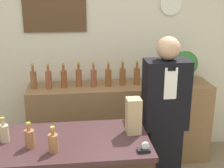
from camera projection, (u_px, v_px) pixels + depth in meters
back_wall at (98, 46)px, 3.68m from camera, size 5.20×0.09×2.70m
back_shelf at (120, 123)px, 3.71m from camera, size 2.10×0.45×0.95m
shopkeeper at (164, 121)px, 2.96m from camera, size 0.41×0.26×1.62m
potted_plant at (185, 66)px, 3.55m from camera, size 0.28×0.28×0.38m
paper_bag at (134, 116)px, 2.47m from camera, size 0.12×0.12×0.29m
tape_dispenser at (144, 149)px, 2.23m from camera, size 0.09×0.06×0.07m
counter_bottle_1 at (4, 133)px, 2.36m from camera, size 0.07×0.07×0.20m
counter_bottle_2 at (30, 138)px, 2.27m from camera, size 0.07×0.07×0.20m
counter_bottle_3 at (53, 142)px, 2.21m from camera, size 0.07×0.07×0.20m
shelf_bottle_0 at (34, 79)px, 3.42m from camera, size 0.07×0.07×0.28m
shelf_bottle_1 at (49, 79)px, 3.42m from camera, size 0.07×0.07×0.28m
shelf_bottle_2 at (64, 78)px, 3.45m from camera, size 0.07×0.07×0.28m
shelf_bottle_3 at (79, 77)px, 3.49m from camera, size 0.07×0.07×0.28m
shelf_bottle_4 at (94, 78)px, 3.48m from camera, size 0.07×0.07×0.28m
shelf_bottle_5 at (108, 77)px, 3.50m from camera, size 0.07×0.07×0.28m
shelf_bottle_6 at (123, 76)px, 3.54m from camera, size 0.07×0.07×0.28m
shelf_bottle_7 at (137, 75)px, 3.56m from camera, size 0.07×0.07×0.28m
shelf_bottle_8 at (151, 75)px, 3.56m from camera, size 0.07×0.07×0.28m
shelf_bottle_9 at (165, 75)px, 3.58m from camera, size 0.07×0.07×0.28m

